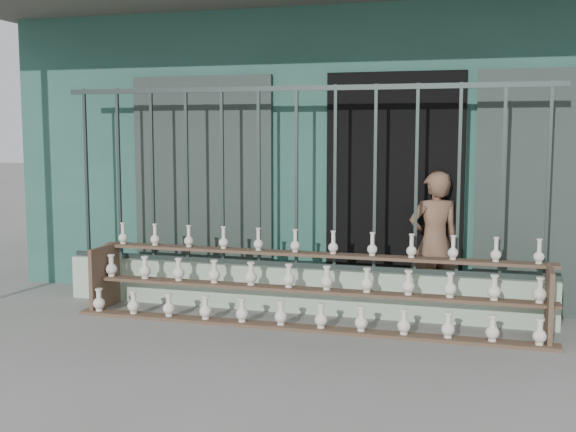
# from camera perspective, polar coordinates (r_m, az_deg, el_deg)

# --- Properties ---
(ground) EXTENTS (60.00, 60.00, 0.00)m
(ground) POSITION_cam_1_polar(r_m,az_deg,el_deg) (6.15, -2.63, -10.36)
(ground) COLOR slate
(workshop_building) EXTENTS (7.40, 6.60, 3.21)m
(workshop_building) POSITION_cam_1_polar(r_m,az_deg,el_deg) (9.97, 5.21, 5.63)
(workshop_building) COLOR #285448
(workshop_building) RESTS_ON ground
(parapet_wall) EXTENTS (5.00, 0.20, 0.45)m
(parapet_wall) POSITION_cam_1_polar(r_m,az_deg,el_deg) (7.29, 0.66, -5.79)
(parapet_wall) COLOR #ACC8AB
(parapet_wall) RESTS_ON ground
(security_fence) EXTENTS (5.00, 0.04, 1.80)m
(security_fence) POSITION_cam_1_polar(r_m,az_deg,el_deg) (7.13, 0.67, 3.05)
(security_fence) COLOR #283330
(security_fence) RESTS_ON parapet_wall
(shelf_rack) EXTENTS (4.50, 0.68, 0.85)m
(shelf_rack) POSITION_cam_1_polar(r_m,az_deg,el_deg) (6.82, 1.52, -5.51)
(shelf_rack) COLOR brown
(shelf_rack) RESTS_ON ground
(elderly_woman) EXTENTS (0.61, 0.52, 1.42)m
(elderly_woman) POSITION_cam_1_polar(r_m,az_deg,el_deg) (7.30, 11.48, -2.06)
(elderly_woman) COLOR brown
(elderly_woman) RESTS_ON ground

